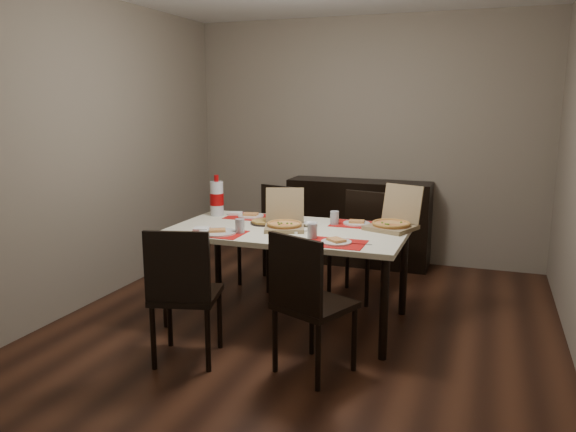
% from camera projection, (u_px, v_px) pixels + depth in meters
% --- Properties ---
extents(ground, '(3.80, 4.00, 0.02)m').
position_uv_depth(ground, '(307.00, 323.00, 4.46)').
color(ground, '#3E2013').
rests_on(ground, ground).
extents(room_walls, '(3.84, 4.02, 2.62)m').
position_uv_depth(room_walls, '(325.00, 99.00, 4.51)').
color(room_walls, gray).
rests_on(room_walls, ground).
extents(sideboard, '(1.50, 0.40, 0.90)m').
position_uv_depth(sideboard, '(358.00, 222.00, 6.01)').
color(sideboard, black).
rests_on(sideboard, ground).
extents(dining_table, '(1.80, 1.00, 0.75)m').
position_uv_depth(dining_table, '(288.00, 237.00, 4.36)').
color(dining_table, '#F5EFCE').
rests_on(dining_table, ground).
extents(chair_near_left, '(0.51, 0.51, 0.93)m').
position_uv_depth(chair_near_left, '(183.00, 290.00, 3.66)').
color(chair_near_left, black).
rests_on(chair_near_left, ground).
extents(chair_near_right, '(0.55, 0.55, 0.93)m').
position_uv_depth(chair_near_right, '(307.00, 299.00, 3.49)').
color(chair_near_right, black).
rests_on(chair_near_right, ground).
extents(chair_far_left, '(0.53, 0.53, 0.93)m').
position_uv_depth(chair_far_left, '(271.00, 231.00, 5.35)').
color(chair_far_left, black).
rests_on(chair_far_left, ground).
extents(chair_far_right, '(0.50, 0.50, 0.93)m').
position_uv_depth(chair_far_right, '(361.00, 240.00, 4.99)').
color(chair_far_right, black).
rests_on(chair_far_right, ground).
extents(setting_near_left, '(0.47, 0.30, 0.11)m').
position_uv_depth(setting_near_left, '(221.00, 231.00, 4.19)').
color(setting_near_left, red).
rests_on(setting_near_left, dining_table).
extents(setting_near_right, '(0.48, 0.30, 0.11)m').
position_uv_depth(setting_near_right, '(329.00, 239.00, 3.93)').
color(setting_near_right, red).
rests_on(setting_near_right, dining_table).
extents(setting_far_left, '(0.46, 0.30, 0.11)m').
position_uv_depth(setting_far_left, '(254.00, 215.00, 4.78)').
color(setting_far_left, red).
rests_on(setting_far_left, dining_table).
extents(setting_far_right, '(0.42, 0.30, 0.11)m').
position_uv_depth(setting_far_right, '(350.00, 222.00, 4.49)').
color(setting_far_right, red).
rests_on(setting_far_right, dining_table).
extents(napkin_loose, '(0.15, 0.16, 0.02)m').
position_uv_depth(napkin_loose, '(297.00, 231.00, 4.23)').
color(napkin_loose, white).
rests_on(napkin_loose, dining_table).
extents(pizza_box_center, '(0.39, 0.41, 0.30)m').
position_uv_depth(pizza_box_center, '(285.00, 222.00, 4.33)').
color(pizza_box_center, olive).
rests_on(pizza_box_center, dining_table).
extents(pizza_box_right, '(0.43, 0.45, 0.33)m').
position_uv_depth(pizza_box_right, '(393.00, 222.00, 4.33)').
color(pizza_box_right, olive).
rests_on(pizza_box_right, dining_table).
extents(faina_plate, '(0.24, 0.24, 0.03)m').
position_uv_depth(faina_plate, '(265.00, 222.00, 4.52)').
color(faina_plate, black).
rests_on(faina_plate, dining_table).
extents(dip_bowl, '(0.12, 0.12, 0.03)m').
position_uv_depth(dip_bowl, '(310.00, 224.00, 4.43)').
color(dip_bowl, white).
rests_on(dip_bowl, dining_table).
extents(soda_bottle, '(0.12, 0.12, 0.35)m').
position_uv_depth(soda_bottle, '(217.00, 198.00, 4.83)').
color(soda_bottle, silver).
rests_on(soda_bottle, dining_table).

